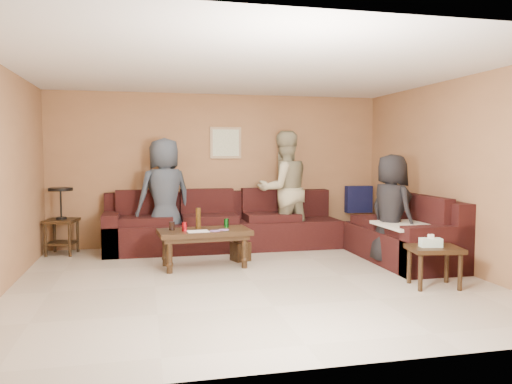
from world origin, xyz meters
TOP-DOWN VIEW (x-y plane):
  - room at (0.00, 0.00)m, footprint 5.60×5.50m
  - sectional_sofa at (0.81, 1.52)m, footprint 4.65×2.90m
  - coffee_table at (-0.46, 0.85)m, footprint 1.26×0.70m
  - end_table_left at (-2.46, 2.16)m, footprint 0.52×0.52m
  - side_table_right at (1.98, -0.73)m, footprint 0.63×0.55m
  - waste_bin at (0.09, 1.13)m, footprint 0.29×0.29m
  - wall_art at (0.10, 2.48)m, footprint 0.52×0.04m
  - person_left at (-0.93, 1.98)m, footprint 1.01×0.83m
  - person_middle at (0.96, 1.95)m, footprint 1.04×0.88m
  - person_right at (2.04, 0.41)m, footprint 0.66×0.84m

SIDE VIEW (x-z plane):
  - waste_bin at x=0.09m, z-range 0.00..0.27m
  - sectional_sofa at x=0.81m, z-range -0.16..0.81m
  - side_table_right at x=1.98m, z-range 0.10..0.71m
  - coffee_table at x=-0.46m, z-range 0.03..0.82m
  - end_table_left at x=-2.46m, z-range 0.02..1.03m
  - person_right at x=2.04m, z-range 0.00..1.52m
  - person_left at x=-0.93m, z-range 0.00..1.76m
  - person_middle at x=0.96m, z-range 0.00..1.88m
  - room at x=0.00m, z-range 0.41..2.91m
  - wall_art at x=0.10m, z-range 1.44..1.96m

